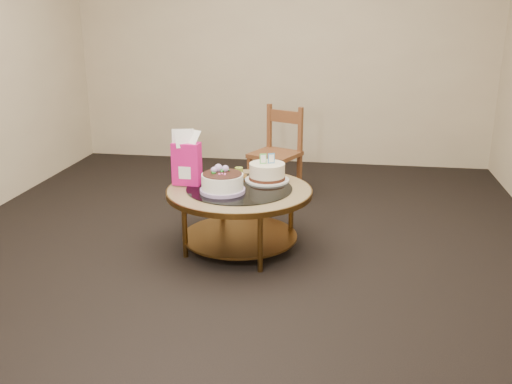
% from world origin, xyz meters
% --- Properties ---
extents(ground, '(5.00, 5.00, 0.00)m').
position_xyz_m(ground, '(0.00, 0.00, 0.00)').
color(ground, black).
rests_on(ground, ground).
extents(room_walls, '(4.52, 5.02, 2.61)m').
position_xyz_m(room_walls, '(0.00, 0.00, 1.54)').
color(room_walls, beige).
rests_on(room_walls, ground).
extents(coffee_table, '(1.02, 1.02, 0.46)m').
position_xyz_m(coffee_table, '(0.00, -0.00, 0.38)').
color(coffee_table, brown).
rests_on(coffee_table, ground).
extents(decorated_cake, '(0.31, 0.31, 0.18)m').
position_xyz_m(decorated_cake, '(-0.10, -0.11, 0.52)').
color(decorated_cake, '#AA8DC7').
rests_on(decorated_cake, coffee_table).
extents(cream_cake, '(0.32, 0.32, 0.20)m').
position_xyz_m(cream_cake, '(0.17, 0.20, 0.52)').
color(cream_cake, silver).
rests_on(cream_cake, coffee_table).
extents(gift_bag, '(0.20, 0.15, 0.39)m').
position_xyz_m(gift_bag, '(-0.38, 0.04, 0.65)').
color(gift_bag, '#C51263').
rests_on(gift_bag, coffee_table).
extents(pillar_candle, '(0.13, 0.13, 0.09)m').
position_xyz_m(pillar_candle, '(-0.05, 0.25, 0.49)').
color(pillar_candle, '#EDD761').
rests_on(pillar_candle, coffee_table).
extents(dining_chair, '(0.50, 0.50, 0.82)m').
position_xyz_m(dining_chair, '(0.12, 1.21, 0.42)').
color(dining_chair, brown).
rests_on(dining_chair, ground).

